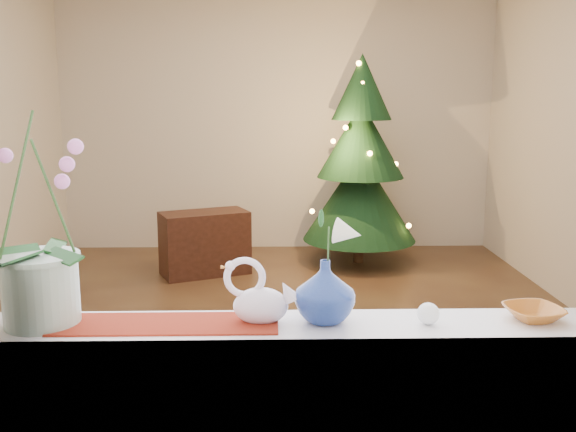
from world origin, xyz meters
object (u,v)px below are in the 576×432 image
object	(u,v)px
orchid_pot	(35,208)
blue_vase	(325,286)
amber_dish	(534,314)
paperweight	(428,314)
xmas_tree	(360,161)
side_table	(205,243)
swan	(261,292)

from	to	relation	value
orchid_pot	blue_vase	world-z (taller)	orchid_pot
orchid_pot	amber_dish	size ratio (longest dim) A/B	4.90
blue_vase	amber_dish	world-z (taller)	blue_vase
blue_vase	paperweight	size ratio (longest dim) A/B	3.34
blue_vase	xmas_tree	bearing A→B (deg)	80.84
orchid_pot	blue_vase	size ratio (longest dim) A/B	3.21
amber_dish	side_table	size ratio (longest dim) A/B	0.19
amber_dish	paperweight	bearing A→B (deg)	-174.86
blue_vase	xmas_tree	distance (m)	4.24
side_table	amber_dish	bearing A→B (deg)	-91.88
paperweight	orchid_pot	bearing A→B (deg)	178.53
amber_dish	side_table	bearing A→B (deg)	111.05
orchid_pot	side_table	distance (m)	3.93
amber_dish	side_table	xyz separation A→B (m)	(-1.46, 3.80, -0.65)
swan	paperweight	world-z (taller)	swan
orchid_pot	amber_dish	world-z (taller)	orchid_pot
side_table	swan	bearing A→B (deg)	-104.11
swan	amber_dish	xyz separation A→B (m)	(0.87, 0.01, -0.08)
blue_vase	side_table	xyz separation A→B (m)	(-0.79, 3.79, -0.74)
xmas_tree	side_table	bearing A→B (deg)	-165.23
swan	amber_dish	bearing A→B (deg)	17.55
swan	blue_vase	xyz separation A→B (m)	(0.20, 0.01, 0.01)
swan	xmas_tree	world-z (taller)	xmas_tree
blue_vase	paperweight	xyz separation A→B (m)	(0.32, -0.03, -0.08)
paperweight	xmas_tree	xyz separation A→B (m)	(0.35, 4.21, 0.05)
blue_vase	xmas_tree	xyz separation A→B (m)	(0.67, 4.18, -0.03)
swan	side_table	size ratio (longest dim) A/B	0.31
xmas_tree	side_table	xyz separation A→B (m)	(-1.47, -0.39, -0.71)
swan	amber_dish	size ratio (longest dim) A/B	1.57
amber_dish	xmas_tree	world-z (taller)	xmas_tree
orchid_pot	xmas_tree	distance (m)	4.47
orchid_pot	side_table	bearing A→B (deg)	88.59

